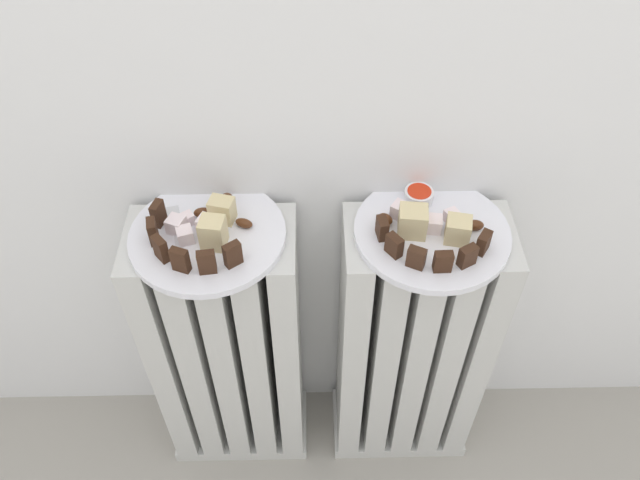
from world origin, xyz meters
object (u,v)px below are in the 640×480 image
Objects in this scene: radiator_left at (230,352)px; plate_right at (432,232)px; plate_left at (208,235)px; jam_bowl_right at (419,195)px; radiator_right at (410,349)px; fork at (175,226)px.

radiator_left is 0.48m from plate_right.
plate_left is 0.34m from jam_bowl_right.
jam_bowl_right is (-0.01, 0.07, 0.35)m from radiator_right.
fork is at bearing 178.09° from plate_right.
plate_left is at bearing -168.94° from jam_bowl_right.
radiator_right is 0.52m from fork.
plate_right is (0.35, 0.00, 0.33)m from radiator_left.
plate_left is 2.27× the size of fork.
plate_left is at bearing 180.00° from plate_right.
jam_bowl_right is (0.33, 0.07, 0.02)m from plate_left.
radiator_left is at bearing 180.00° from radiator_right.
plate_right is 0.40m from fork.
jam_bowl_right reaches higher than plate_left.
radiator_right is 2.61× the size of plate_right.
jam_bowl_right reaches higher than radiator_right.
fork is at bearing 178.09° from radiator_right.
radiator_right is (0.35, 0.00, 0.00)m from radiator_left.
plate_right reaches higher than radiator_left.
plate_right is at bearing -1.91° from fork.
radiator_left is 0.33m from plate_left.
radiator_left is at bearing -180.00° from plate_right.
plate_right reaches higher than radiator_right.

